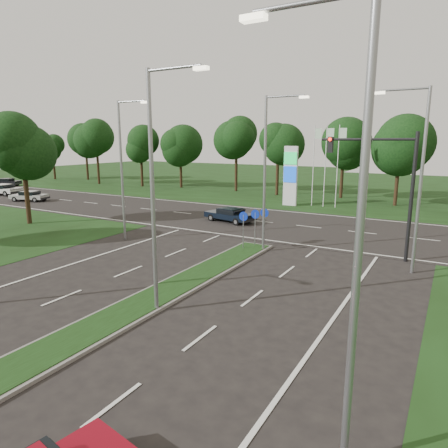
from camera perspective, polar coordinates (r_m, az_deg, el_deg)
The scene contains 17 objects.
verge_far at distance 61.56m, azimuth 20.21°, elevation 5.03°, with size 160.00×50.00×0.02m, color black.
cross_road at distance 31.79m, azimuth 10.28°, elevation -0.21°, with size 160.00×12.00×0.02m, color black.
median_kerb at distance 15.39m, azimuth -16.83°, elevation -13.59°, with size 2.00×26.00×0.12m, color slate.
streetlight_median_near at distance 14.78m, azimuth -9.65°, elevation 6.01°, with size 2.53×0.22×9.00m.
streetlight_median_far at distance 23.35m, azimuth 6.31°, elevation 8.19°, with size 2.53×0.22×9.00m.
streetlight_left_far at distance 26.92m, azimuth -14.16°, elevation 8.39°, with size 2.53×0.22×9.00m.
streetlight_right_far at distance 21.43m, azimuth 25.88°, elevation 6.76°, with size 2.53×0.22×9.00m.
streetlight_right_near at distance 7.64m, azimuth 17.43°, elevation 0.26°, with size 2.53×0.22×9.00m.
traffic_signal at distance 23.62m, azimuth 22.28°, elevation 6.39°, with size 5.10×0.42×7.00m.
median_signs at distance 24.56m, azimuth 4.37°, elevation 0.48°, with size 1.16×1.76×2.38m.
gas_pylon at distance 41.04m, azimuth 9.78°, elevation 7.01°, with size 5.80×1.26×8.00m.
tree_left_far at distance 34.22m, azimuth -26.16°, elevation 9.94°, with size 5.20×5.20×8.86m.
treeline_far at distance 46.41m, azimuth 17.59°, elevation 11.67°, with size 6.00×6.00×9.90m.
navy_sedan at distance 32.56m, azimuth 0.85°, elevation 1.37°, with size 4.43×2.50×1.15m.
far_car_a at distance 48.70m, azimuth -26.06°, elevation 3.64°, with size 4.21×2.83×1.12m.
far_car_b at distance 55.72m, azimuth -29.12°, elevation 4.36°, with size 4.92×2.82×1.33m.
far_car_c at distance 66.45m, azimuth -28.74°, elevation 5.28°, with size 4.31×3.19×1.14m.
Camera 1 is at (10.39, -5.33, 6.54)m, focal length 32.00 mm.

